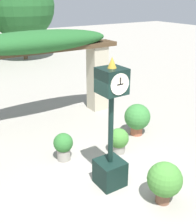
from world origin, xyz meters
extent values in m
plane|color=gray|center=(0.00, 0.00, 0.00)|extent=(60.00, 60.00, 0.00)
cube|color=black|center=(-0.02, 0.13, 0.30)|extent=(0.59, 0.59, 0.61)
cylinder|color=black|center=(-0.02, 0.13, 1.38)|extent=(0.11, 0.11, 1.56)
cylinder|color=gold|center=(-0.02, 0.13, 2.18)|extent=(0.18, 0.18, 0.04)
cube|color=black|center=(-0.02, 0.13, 2.46)|extent=(0.51, 0.51, 0.51)
cylinder|color=beige|center=(-0.02, -0.14, 2.46)|extent=(0.42, 0.02, 0.42)
cylinder|color=beige|center=(-0.02, 0.40, 2.46)|extent=(0.42, 0.02, 0.42)
cube|color=black|center=(-0.02, -0.15, 2.46)|extent=(0.15, 0.01, 0.02)
cube|color=black|center=(-0.02, -0.15, 2.53)|extent=(0.02, 0.01, 0.14)
cone|color=gold|center=(-0.02, 0.13, 2.83)|extent=(0.18, 0.18, 0.22)
cube|color=#BCB299|center=(2.23, 4.17, 1.18)|extent=(0.58, 0.58, 2.36)
cube|color=#4C3823|center=(0.00, 3.88, 2.43)|extent=(5.65, 0.12, 0.14)
cube|color=#4C3823|center=(0.00, 4.07, 2.43)|extent=(5.65, 0.12, 0.14)
cube|color=#4C3823|center=(0.00, 4.27, 2.43)|extent=(5.65, 0.12, 0.14)
cube|color=#4C3823|center=(0.00, 4.46, 2.43)|extent=(5.65, 0.12, 0.14)
ellipsoid|color=#235B28|center=(0.00, 4.17, 2.67)|extent=(4.97, 1.18, 0.70)
cylinder|color=#9E563D|center=(2.10, 1.70, 0.15)|extent=(0.37, 0.37, 0.29)
sphere|color=#387A38|center=(2.10, 1.70, 0.59)|extent=(0.79, 0.79, 0.79)
cylinder|color=gray|center=(0.98, 1.14, 0.11)|extent=(0.36, 0.36, 0.23)
sphere|color=#427F33|center=(0.98, 1.14, 0.43)|extent=(0.55, 0.55, 0.55)
cylinder|color=brown|center=(0.57, -0.97, 0.15)|extent=(0.30, 0.30, 0.29)
sphere|color=#427F33|center=(0.57, -0.97, 0.56)|extent=(0.72, 0.72, 0.72)
cylinder|color=gray|center=(-0.44, 1.62, 0.15)|extent=(0.35, 0.35, 0.31)
sphere|color=#2D6B2D|center=(-0.44, 1.62, 0.50)|extent=(0.51, 0.51, 0.51)
cylinder|color=brown|center=(2.92, 14.12, 0.95)|extent=(0.28, 0.28, 1.89)
sphere|color=#235B28|center=(2.92, 14.12, 3.37)|extent=(4.23, 4.23, 4.23)
camera|label=1|loc=(-3.13, -4.20, 4.05)|focal=45.00mm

